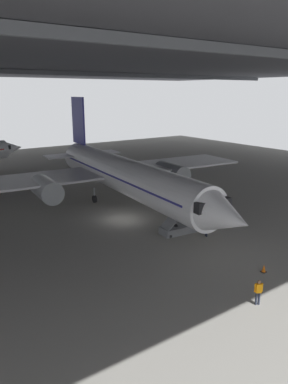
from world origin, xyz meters
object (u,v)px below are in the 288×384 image
boarding_stairs (181,225)px  traffic_cone_orange (264,268)px  crew_worker_by_stairs (207,226)px  crew_worker_near_nose (258,291)px  baggage_tug (135,176)px  airplane_main (122,175)px

boarding_stairs → traffic_cone_orange: 9.59m
crew_worker_by_stairs → crew_worker_near_nose: bearing=-118.3°
crew_worker_by_stairs → traffic_cone_orange: bearing=-101.2°
boarding_stairs → crew_worker_by_stairs: bearing=-61.0°
boarding_stairs → crew_worker_near_nose: boarding_stairs is taller
boarding_stairs → baggage_tug: (8.73, 20.75, -0.22)m
boarding_stairs → airplane_main: bearing=88.7°
boarding_stairs → crew_worker_by_stairs: size_ratio=2.81×
airplane_main → baggage_tug: 13.43m
crew_worker_by_stairs → baggage_tug: (7.55, 22.88, -0.45)m
boarding_stairs → baggage_tug: 22.51m
crew_worker_near_nose → crew_worker_by_stairs: 11.30m
crew_worker_by_stairs → baggage_tug: bearing=71.7°
baggage_tug → traffic_cone_orange: bearing=-106.6°
boarding_stairs → traffic_cone_orange: boarding_stairs is taller
crew_worker_near_nose → traffic_cone_orange: 4.67m
crew_worker_near_nose → traffic_cone_orange: (3.89, 2.50, -0.66)m
boarding_stairs → crew_worker_near_nose: size_ratio=2.86×
crew_worker_by_stairs → traffic_cone_orange: 7.62m
crew_worker_near_nose → airplane_main: bearing=79.1°
crew_worker_near_nose → baggage_tug: crew_worker_near_nose is taller
crew_worker_near_nose → baggage_tug: size_ratio=0.69×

